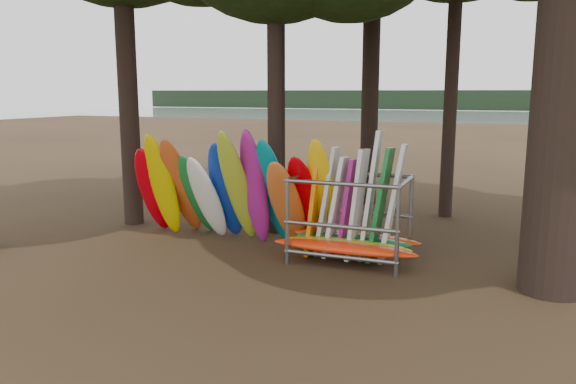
% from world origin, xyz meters
% --- Properties ---
extents(ground, '(120.00, 120.00, 0.00)m').
position_xyz_m(ground, '(0.00, 0.00, 0.00)').
color(ground, '#47331E').
rests_on(ground, ground).
extents(lake, '(160.00, 160.00, 0.00)m').
position_xyz_m(lake, '(0.00, 60.00, 0.00)').
color(lake, gray).
rests_on(lake, ground).
extents(far_shore, '(160.00, 4.00, 4.00)m').
position_xyz_m(far_shore, '(0.00, 110.00, 2.00)').
color(far_shore, black).
rests_on(far_shore, ground).
extents(kayak_row, '(5.50, 2.05, 3.00)m').
position_xyz_m(kayak_row, '(-1.98, 1.61, 1.26)').
color(kayak_row, '#CE000B').
rests_on(kayak_row, ground).
extents(storage_rack, '(3.21, 1.51, 2.90)m').
position_xyz_m(storage_rack, '(1.14, 1.23, 0.90)').
color(storage_rack, slate).
rests_on(storage_rack, ground).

